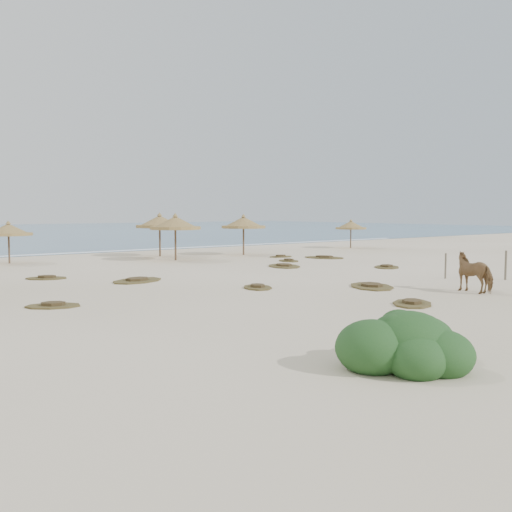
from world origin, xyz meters
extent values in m
plane|color=beige|center=(0.00, 0.00, 0.00)|extent=(160.00, 160.00, 0.00)
cube|color=white|center=(0.00, 26.00, 0.00)|extent=(70.00, 0.60, 0.01)
cylinder|color=brown|center=(-8.30, 20.18, 0.97)|extent=(0.11, 0.11, 1.93)
cylinder|color=olive|center=(-8.30, 20.18, 1.76)|extent=(3.13, 3.13, 0.17)
cone|color=olive|center=(-8.30, 20.18, 2.07)|extent=(3.03, 3.03, 0.69)
cone|color=olive|center=(-8.30, 20.18, 2.48)|extent=(0.33, 0.33, 0.20)
cylinder|color=brown|center=(1.48, 19.27, 1.14)|extent=(0.13, 0.13, 2.29)
cylinder|color=olive|center=(1.48, 19.27, 2.09)|extent=(4.16, 4.16, 0.20)
cone|color=olive|center=(1.48, 19.27, 2.45)|extent=(4.02, 4.02, 0.82)
cone|color=olive|center=(1.48, 19.27, 2.94)|extent=(0.39, 0.39, 0.24)
cylinder|color=brown|center=(0.65, 15.77, 1.13)|extent=(0.13, 0.13, 2.27)
cylinder|color=olive|center=(0.65, 15.77, 2.07)|extent=(3.61, 3.61, 0.19)
cone|color=olive|center=(0.65, 15.77, 2.43)|extent=(3.49, 3.49, 0.81)
cone|color=olive|center=(0.65, 15.77, 2.91)|extent=(0.39, 0.39, 0.24)
cylinder|color=brown|center=(6.80, 16.61, 1.10)|extent=(0.13, 0.13, 2.20)
cylinder|color=olive|center=(6.80, 16.61, 2.01)|extent=(3.16, 3.16, 0.19)
cone|color=olive|center=(6.80, 16.61, 2.36)|extent=(3.05, 3.05, 0.79)
cone|color=olive|center=(6.80, 16.61, 2.83)|extent=(0.38, 0.38, 0.23)
cylinder|color=brown|center=(18.59, 16.93, 0.93)|extent=(0.11, 0.11, 1.85)
cylinder|color=olive|center=(18.59, 16.93, 1.69)|extent=(2.88, 2.88, 0.16)
cone|color=olive|center=(18.59, 16.93, 1.98)|extent=(2.78, 2.78, 0.66)
cone|color=olive|center=(18.59, 16.93, 2.38)|extent=(0.32, 0.32, 0.19)
imported|color=olive|center=(2.37, -4.01, 0.78)|extent=(1.05, 1.93, 1.55)
cylinder|color=#6B6350|center=(7.07, -2.77, 0.67)|extent=(0.11, 0.11, 1.35)
cylinder|color=#6B6350|center=(5.34, -0.78, 0.60)|extent=(0.11, 0.11, 1.20)
ellipsoid|color=#274F22|center=(-8.65, -8.97, 0.48)|extent=(1.76, 1.76, 1.32)
ellipsoid|color=#274F22|center=(-7.86, -8.71, 0.40)|extent=(1.41, 1.41, 1.06)
ellipsoid|color=#274F22|center=(-9.36, -8.62, 0.44)|extent=(1.50, 1.50, 1.12)
ellipsoid|color=#274F22|center=(-8.48, -9.59, 0.35)|extent=(1.32, 1.32, 0.99)
ellipsoid|color=#274F22|center=(-9.00, -9.41, 0.33)|extent=(1.23, 1.23, 0.92)
ellipsoid|color=#274F22|center=(-8.12, -8.18, 0.31)|extent=(1.06, 1.06, 0.79)
ellipsoid|color=#274F22|center=(-8.39, -8.53, 0.79)|extent=(0.79, 0.79, 0.59)
ellipsoid|color=#274F22|center=(-8.92, -8.88, 0.84)|extent=(0.70, 0.70, 0.53)
camera|label=1|loc=(-18.15, -15.86, 3.15)|focal=40.00mm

